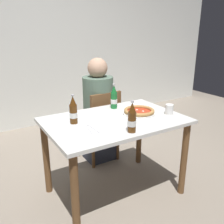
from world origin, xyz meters
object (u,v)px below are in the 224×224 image
object	(u,v)px
napkin_with_cutlery	(91,130)
paper_cup	(169,109)
dining_table_main	(115,131)
beer_bottle_center	(73,111)
diner_seated	(98,113)
pizza_margherita_near	(139,111)
chair_behind_table	(101,122)
beer_bottle_left	(114,98)
beer_bottle_right	(132,119)

from	to	relation	value
napkin_with_cutlery	paper_cup	bearing A→B (deg)	-2.56
dining_table_main	beer_bottle_center	xyz separation A→B (m)	(-0.35, 0.09, 0.22)
beer_bottle_center	diner_seated	bearing A→B (deg)	46.83
dining_table_main	napkin_with_cutlery	distance (m)	0.33
pizza_margherita_near	beer_bottle_center	xyz separation A→B (m)	(-0.62, 0.08, 0.08)
beer_bottle_center	chair_behind_table	bearing A→B (deg)	43.94
beer_bottle_left	paper_cup	distance (m)	0.55
chair_behind_table	beer_bottle_left	bearing A→B (deg)	80.83
diner_seated	paper_cup	xyz separation A→B (m)	(0.31, -0.81, 0.21)
beer_bottle_right	paper_cup	bearing A→B (deg)	16.25
napkin_with_cutlery	pizza_margherita_near	bearing A→B (deg)	12.75
chair_behind_table	beer_bottle_right	world-z (taller)	beer_bottle_right
pizza_margherita_near	beer_bottle_right	distance (m)	0.45
beer_bottle_left	beer_bottle_center	size ratio (longest dim) A/B	1.00
chair_behind_table	diner_seated	xyz separation A→B (m)	(-0.00, 0.05, 0.10)
dining_table_main	beer_bottle_center	world-z (taller)	beer_bottle_center
beer_bottle_center	beer_bottle_right	world-z (taller)	same
beer_bottle_left	beer_bottle_right	world-z (taller)	same
dining_table_main	chair_behind_table	world-z (taller)	chair_behind_table
diner_seated	beer_bottle_left	bearing A→B (deg)	-94.08
beer_bottle_right	pizza_margherita_near	bearing A→B (deg)	45.47
napkin_with_cutlery	chair_behind_table	bearing A→B (deg)	56.59
beer_bottle_right	chair_behind_table	bearing A→B (deg)	75.82
beer_bottle_left	beer_bottle_center	distance (m)	0.54
diner_seated	pizza_margherita_near	world-z (taller)	diner_seated
beer_bottle_center	beer_bottle_left	bearing A→B (deg)	19.82
napkin_with_cutlery	paper_cup	world-z (taller)	paper_cup
diner_seated	paper_cup	world-z (taller)	diner_seated
paper_cup	pizza_margherita_near	bearing A→B (deg)	143.90
diner_seated	chair_behind_table	bearing A→B (deg)	-84.82
beer_bottle_left	paper_cup	bearing A→B (deg)	-51.95
chair_behind_table	beer_bottle_right	distance (m)	1.02
diner_seated	napkin_with_cutlery	world-z (taller)	diner_seated
diner_seated	beer_bottle_left	xyz separation A→B (m)	(-0.03, -0.39, 0.27)
pizza_margherita_near	paper_cup	world-z (taller)	paper_cup
diner_seated	beer_bottle_left	distance (m)	0.47
pizza_margherita_near	paper_cup	xyz separation A→B (m)	(0.22, -0.16, 0.03)
beer_bottle_left	napkin_with_cutlery	xyz separation A→B (m)	(-0.45, -0.39, -0.10)
dining_table_main	chair_behind_table	xyz separation A→B (m)	(0.19, 0.61, -0.15)
diner_seated	napkin_with_cutlery	bearing A→B (deg)	-121.43
dining_table_main	beer_bottle_left	bearing A→B (deg)	60.02
dining_table_main	paper_cup	bearing A→B (deg)	-17.29
chair_behind_table	beer_bottle_left	distance (m)	0.50
paper_cup	napkin_with_cutlery	bearing A→B (deg)	177.44
napkin_with_cutlery	paper_cup	distance (m)	0.78
chair_behind_table	pizza_margherita_near	size ratio (longest dim) A/B	2.79
chair_behind_table	diner_seated	size ratio (longest dim) A/B	0.70
diner_seated	paper_cup	size ratio (longest dim) A/B	12.73
paper_cup	beer_bottle_right	bearing A→B (deg)	-163.75
beer_bottle_center	pizza_margherita_near	bearing A→B (deg)	-7.68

